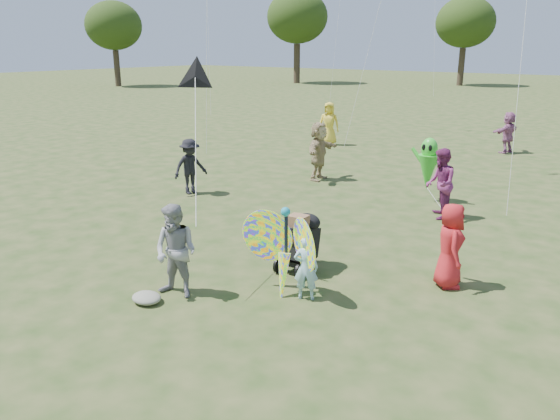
{
  "coord_description": "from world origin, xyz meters",
  "views": [
    {
      "loc": [
        5.66,
        -6.43,
        4.09
      ],
      "look_at": [
        -0.2,
        1.5,
        1.1
      ],
      "focal_mm": 35.0,
      "sensor_mm": 36.0,
      "label": 1
    }
  ],
  "objects_px": {
    "crowd_g": "(329,124)",
    "alien_kite": "(428,166)",
    "jogging_stroller": "(301,238)",
    "butterfly_kite": "(285,251)",
    "adult_man": "(176,251)",
    "crowd_e": "(440,184)",
    "crowd_b": "(190,167)",
    "child_girl": "(306,268)",
    "crowd_j": "(508,132)",
    "crowd_d": "(319,151)",
    "crowd_a": "(450,246)"
  },
  "relations": [
    {
      "from": "crowd_a",
      "to": "crowd_j",
      "type": "distance_m",
      "value": 13.81
    },
    {
      "from": "adult_man",
      "to": "crowd_e",
      "type": "height_order",
      "value": "crowd_e"
    },
    {
      "from": "crowd_b",
      "to": "crowd_e",
      "type": "height_order",
      "value": "crowd_e"
    },
    {
      "from": "jogging_stroller",
      "to": "adult_man",
      "type": "bearing_deg",
      "value": -119.94
    },
    {
      "from": "crowd_j",
      "to": "crowd_e",
      "type": "bearing_deg",
      "value": 22.32
    },
    {
      "from": "adult_man",
      "to": "crowd_e",
      "type": "distance_m",
      "value": 7.13
    },
    {
      "from": "crowd_e",
      "to": "butterfly_kite",
      "type": "height_order",
      "value": "crowd_e"
    },
    {
      "from": "crowd_j",
      "to": "crowd_b",
      "type": "bearing_deg",
      "value": -8.6
    },
    {
      "from": "crowd_g",
      "to": "alien_kite",
      "type": "xyz_separation_m",
      "value": [
        6.73,
        -5.9,
        0.07
      ]
    },
    {
      "from": "crowd_e",
      "to": "jogging_stroller",
      "type": "xyz_separation_m",
      "value": [
        -0.9,
        -4.67,
        -0.25
      ]
    },
    {
      "from": "child_girl",
      "to": "alien_kite",
      "type": "height_order",
      "value": "alien_kite"
    },
    {
      "from": "crowd_e",
      "to": "crowd_g",
      "type": "distance_m",
      "value": 10.4
    },
    {
      "from": "crowd_b",
      "to": "crowd_j",
      "type": "distance_m",
      "value": 13.04
    },
    {
      "from": "crowd_g",
      "to": "crowd_b",
      "type": "bearing_deg",
      "value": -104.46
    },
    {
      "from": "butterfly_kite",
      "to": "alien_kite",
      "type": "xyz_separation_m",
      "value": [
        -0.29,
        6.97,
        0.2
      ]
    },
    {
      "from": "crowd_d",
      "to": "crowd_j",
      "type": "distance_m",
      "value": 8.94
    },
    {
      "from": "child_girl",
      "to": "crowd_b",
      "type": "bearing_deg",
      "value": -58.7
    },
    {
      "from": "crowd_a",
      "to": "crowd_e",
      "type": "bearing_deg",
      "value": -8.63
    },
    {
      "from": "crowd_b",
      "to": "jogging_stroller",
      "type": "xyz_separation_m",
      "value": [
        5.63,
        -2.68,
        -0.17
      ]
    },
    {
      "from": "child_girl",
      "to": "jogging_stroller",
      "type": "relative_size",
      "value": 1.02
    },
    {
      "from": "crowd_b",
      "to": "butterfly_kite",
      "type": "bearing_deg",
      "value": -106.25
    },
    {
      "from": "crowd_b",
      "to": "crowd_g",
      "type": "height_order",
      "value": "crowd_g"
    },
    {
      "from": "crowd_b",
      "to": "child_girl",
      "type": "bearing_deg",
      "value": -104.31
    },
    {
      "from": "jogging_stroller",
      "to": "crowd_g",
      "type": "bearing_deg",
      "value": 114.37
    },
    {
      "from": "jogging_stroller",
      "to": "alien_kite",
      "type": "relative_size",
      "value": 0.63
    },
    {
      "from": "crowd_a",
      "to": "crowd_j",
      "type": "relative_size",
      "value": 0.94
    },
    {
      "from": "child_girl",
      "to": "crowd_g",
      "type": "xyz_separation_m",
      "value": [
        -7.44,
        12.83,
        0.34
      ]
    },
    {
      "from": "crowd_g",
      "to": "jogging_stroller",
      "type": "height_order",
      "value": "crowd_g"
    },
    {
      "from": "crowd_d",
      "to": "crowd_e",
      "type": "relative_size",
      "value": 1.06
    },
    {
      "from": "child_girl",
      "to": "alien_kite",
      "type": "xyz_separation_m",
      "value": [
        -0.71,
        6.93,
        0.41
      ]
    },
    {
      "from": "child_girl",
      "to": "crowd_j",
      "type": "xyz_separation_m",
      "value": [
        -0.86,
        15.48,
        0.25
      ]
    },
    {
      "from": "crowd_a",
      "to": "jogging_stroller",
      "type": "relative_size",
      "value": 1.38
    },
    {
      "from": "crowd_d",
      "to": "crowd_a",
      "type": "bearing_deg",
      "value": -138.15
    },
    {
      "from": "crowd_g",
      "to": "crowd_e",
      "type": "bearing_deg",
      "value": -64.25
    },
    {
      "from": "crowd_j",
      "to": "jogging_stroller",
      "type": "distance_m",
      "value": 14.48
    },
    {
      "from": "crowd_j",
      "to": "child_girl",
      "type": "bearing_deg",
      "value": 19.82
    },
    {
      "from": "child_girl",
      "to": "crowd_e",
      "type": "xyz_separation_m",
      "value": [
        0.12,
        5.67,
        0.3
      ]
    },
    {
      "from": "child_girl",
      "to": "crowd_j",
      "type": "relative_size",
      "value": 0.69
    },
    {
      "from": "butterfly_kite",
      "to": "alien_kite",
      "type": "distance_m",
      "value": 6.98
    },
    {
      "from": "crowd_b",
      "to": "adult_man",
      "type": "bearing_deg",
      "value": -121.07
    },
    {
      "from": "crowd_d",
      "to": "butterfly_kite",
      "type": "distance_m",
      "value": 8.33
    },
    {
      "from": "crowd_g",
      "to": "alien_kite",
      "type": "relative_size",
      "value": 1.03
    },
    {
      "from": "crowd_g",
      "to": "alien_kite",
      "type": "bearing_deg",
      "value": -62.04
    },
    {
      "from": "adult_man",
      "to": "butterfly_kite",
      "type": "bearing_deg",
      "value": 28.88
    },
    {
      "from": "adult_man",
      "to": "crowd_d",
      "type": "xyz_separation_m",
      "value": [
        -2.59,
        8.47,
        0.11
      ]
    },
    {
      "from": "child_girl",
      "to": "crowd_g",
      "type": "height_order",
      "value": "crowd_g"
    },
    {
      "from": "jogging_stroller",
      "to": "alien_kite",
      "type": "bearing_deg",
      "value": 84.26
    },
    {
      "from": "crowd_e",
      "to": "crowd_j",
      "type": "relative_size",
      "value": 1.07
    },
    {
      "from": "crowd_d",
      "to": "jogging_stroller",
      "type": "distance_m",
      "value": 7.24
    },
    {
      "from": "crowd_g",
      "to": "jogging_stroller",
      "type": "distance_m",
      "value": 13.57
    }
  ]
}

